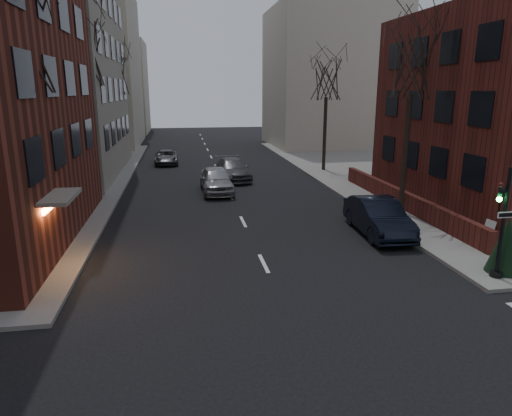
{
  "coord_description": "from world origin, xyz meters",
  "views": [
    {
      "loc": [
        -3.09,
        -4.73,
        6.71
      ],
      "look_at": [
        -0.12,
        13.13,
        2.0
      ],
      "focal_mm": 32.0,
      "sensor_mm": 36.0,
      "label": 1
    }
  ],
  "objects_px": {
    "tree_left_a": "(16,39)",
    "tree_left_b": "(82,52)",
    "tree_right_b": "(327,78)",
    "streetlamp_near": "(87,135)",
    "traffic_signal": "(501,230)",
    "streetlamp_far": "(126,116)",
    "tree_right_a": "(413,63)",
    "car_lane_gray": "(233,169)",
    "parked_sedan": "(378,217)",
    "car_lane_silver": "(216,180)",
    "tree_left_c": "(114,75)",
    "sandwich_board": "(492,230)",
    "car_lane_far": "(166,157)",
    "evergreen_shrub": "(506,245)"
  },
  "relations": [
    {
      "from": "tree_left_a",
      "to": "tree_left_b",
      "type": "height_order",
      "value": "tree_left_b"
    },
    {
      "from": "tree_left_b",
      "to": "tree_right_b",
      "type": "distance_m",
      "value": 18.64
    },
    {
      "from": "streetlamp_near",
      "to": "tree_right_b",
      "type": "bearing_deg",
      "value": 30.47
    },
    {
      "from": "traffic_signal",
      "to": "streetlamp_far",
      "type": "distance_m",
      "value": 36.81
    },
    {
      "from": "tree_right_a",
      "to": "car_lane_gray",
      "type": "height_order",
      "value": "tree_right_a"
    },
    {
      "from": "tree_left_a",
      "to": "parked_sedan",
      "type": "height_order",
      "value": "tree_left_a"
    },
    {
      "from": "streetlamp_far",
      "to": "parked_sedan",
      "type": "height_order",
      "value": "streetlamp_far"
    },
    {
      "from": "tree_left_a",
      "to": "tree_left_b",
      "type": "relative_size",
      "value": 0.95
    },
    {
      "from": "tree_left_a",
      "to": "car_lane_silver",
      "type": "xyz_separation_m",
      "value": [
        8.0,
        11.24,
        -7.61
      ]
    },
    {
      "from": "streetlamp_far",
      "to": "parked_sedan",
      "type": "distance_m",
      "value": 30.84
    },
    {
      "from": "tree_right_a",
      "to": "car_lane_silver",
      "type": "relative_size",
      "value": 1.93
    },
    {
      "from": "tree_left_c",
      "to": "streetlamp_near",
      "type": "bearing_deg",
      "value": -88.09
    },
    {
      "from": "streetlamp_near",
      "to": "sandwich_board",
      "type": "relative_size",
      "value": 6.54
    },
    {
      "from": "parked_sedan",
      "to": "car_lane_silver",
      "type": "bearing_deg",
      "value": 125.8
    },
    {
      "from": "parked_sedan",
      "to": "car_lane_gray",
      "type": "relative_size",
      "value": 0.96
    },
    {
      "from": "car_lane_far",
      "to": "car_lane_silver",
      "type": "bearing_deg",
      "value": -75.08
    },
    {
      "from": "car_lane_silver",
      "to": "car_lane_far",
      "type": "bearing_deg",
      "value": 104.53
    },
    {
      "from": "tree_right_b",
      "to": "car_lane_silver",
      "type": "relative_size",
      "value": 1.82
    },
    {
      "from": "tree_left_a",
      "to": "tree_right_a",
      "type": "distance_m",
      "value": 18.05
    },
    {
      "from": "traffic_signal",
      "to": "car_lane_gray",
      "type": "distance_m",
      "value": 21.87
    },
    {
      "from": "streetlamp_far",
      "to": "sandwich_board",
      "type": "relative_size",
      "value": 6.54
    },
    {
      "from": "traffic_signal",
      "to": "tree_left_a",
      "type": "distance_m",
      "value": 18.66
    },
    {
      "from": "evergreen_shrub",
      "to": "traffic_signal",
      "type": "bearing_deg",
      "value": -148.9
    },
    {
      "from": "tree_right_a",
      "to": "streetlamp_far",
      "type": "distance_m",
      "value": 29.65
    },
    {
      "from": "streetlamp_near",
      "to": "evergreen_shrub",
      "type": "distance_m",
      "value": 21.19
    },
    {
      "from": "tree_left_c",
      "to": "tree_right_b",
      "type": "height_order",
      "value": "tree_left_c"
    },
    {
      "from": "parked_sedan",
      "to": "tree_right_b",
      "type": "bearing_deg",
      "value": 83.26
    },
    {
      "from": "tree_left_b",
      "to": "evergreen_shrub",
      "type": "height_order",
      "value": "tree_left_b"
    },
    {
      "from": "car_lane_far",
      "to": "evergreen_shrub",
      "type": "xyz_separation_m",
      "value": [
        12.94,
        -28.75,
        0.57
      ]
    },
    {
      "from": "tree_left_a",
      "to": "tree_right_b",
      "type": "xyz_separation_m",
      "value": [
        17.6,
        18.0,
        -0.88
      ]
    },
    {
      "from": "tree_left_b",
      "to": "tree_right_a",
      "type": "bearing_deg",
      "value": -24.44
    },
    {
      "from": "traffic_signal",
      "to": "tree_right_a",
      "type": "distance_m",
      "value": 10.92
    },
    {
      "from": "streetlamp_near",
      "to": "parked_sedan",
      "type": "distance_m",
      "value": 16.29
    },
    {
      "from": "traffic_signal",
      "to": "streetlamp_far",
      "type": "xyz_separation_m",
      "value": [
        -16.14,
        33.01,
        2.33
      ]
    },
    {
      "from": "parked_sedan",
      "to": "car_lane_silver",
      "type": "distance_m",
      "value": 12.43
    },
    {
      "from": "tree_left_a",
      "to": "streetlamp_far",
      "type": "relative_size",
      "value": 1.63
    },
    {
      "from": "sandwich_board",
      "to": "streetlamp_far",
      "type": "bearing_deg",
      "value": 116.32
    },
    {
      "from": "car_lane_gray",
      "to": "streetlamp_near",
      "type": "bearing_deg",
      "value": -144.04
    },
    {
      "from": "tree_left_c",
      "to": "streetlamp_far",
      "type": "height_order",
      "value": "tree_left_c"
    },
    {
      "from": "traffic_signal",
      "to": "streetlamp_far",
      "type": "relative_size",
      "value": 0.64
    },
    {
      "from": "tree_left_a",
      "to": "streetlamp_far",
      "type": "xyz_separation_m",
      "value": [
        0.6,
        28.0,
        -4.23
      ]
    },
    {
      "from": "tree_left_b",
      "to": "evergreen_shrub",
      "type": "distance_m",
      "value": 25.24
    },
    {
      "from": "evergreen_shrub",
      "to": "car_lane_gray",
      "type": "bearing_deg",
      "value": 110.88
    },
    {
      "from": "streetlamp_far",
      "to": "car_lane_far",
      "type": "relative_size",
      "value": 1.38
    },
    {
      "from": "traffic_signal",
      "to": "car_lane_far",
      "type": "height_order",
      "value": "traffic_signal"
    },
    {
      "from": "tree_right_b",
      "to": "evergreen_shrub",
      "type": "relative_size",
      "value": 4.35
    },
    {
      "from": "tree_right_a",
      "to": "sandwich_board",
      "type": "bearing_deg",
      "value": -72.26
    },
    {
      "from": "tree_right_a",
      "to": "car_lane_gray",
      "type": "bearing_deg",
      "value": 124.51
    },
    {
      "from": "tree_left_b",
      "to": "streetlamp_far",
      "type": "height_order",
      "value": "tree_left_b"
    },
    {
      "from": "car_lane_far",
      "to": "sandwich_board",
      "type": "relative_size",
      "value": 4.75
    }
  ]
}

